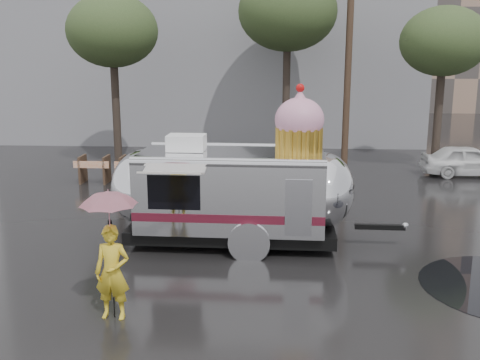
{
  "coord_description": "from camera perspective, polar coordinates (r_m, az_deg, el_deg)",
  "views": [
    {
      "loc": [
        -0.5,
        -9.74,
        4.7
      ],
      "look_at": [
        -1.33,
        3.68,
        1.62
      ],
      "focal_mm": 42.0,
      "sensor_mm": 36.0,
      "label": 1
    }
  ],
  "objects": [
    {
      "name": "tree_right",
      "position": [
        23.66,
        20.0,
        13.01
      ],
      "size": [
        3.36,
        3.36,
        6.42
      ],
      "color": "#382D26",
      "rests_on": "ground"
    },
    {
      "name": "puddles",
      "position": [
        13.59,
        20.47,
        -8.17
      ],
      "size": [
        8.67,
        7.36,
        0.01
      ],
      "color": "black",
      "rests_on": "ground"
    },
    {
      "name": "tree_left",
      "position": [
        23.67,
        -12.84,
        14.48
      ],
      "size": [
        3.64,
        3.64,
        6.95
      ],
      "color": "#382D26",
      "rests_on": "ground"
    },
    {
      "name": "tree_mid",
      "position": [
        24.8,
        4.87,
        16.64
      ],
      "size": [
        4.2,
        4.2,
        8.03
      ],
      "color": "#382D26",
      "rests_on": "ground"
    },
    {
      "name": "person_left",
      "position": [
        10.37,
        -12.84,
        -9.14
      ],
      "size": [
        0.65,
        0.45,
        1.73
      ],
      "primitive_type": "imported",
      "rotation": [
        0.0,
        0.0,
        -0.06
      ],
      "color": "gold",
      "rests_on": "ground"
    },
    {
      "name": "umbrella_pink",
      "position": [
        10.02,
        -13.15,
        -3.29
      ],
      "size": [
        1.22,
        1.22,
        2.38
      ],
      "color": "pink",
      "rests_on": "ground"
    },
    {
      "name": "grey_building",
      "position": [
        33.97,
        -2.5,
        15.92
      ],
      "size": [
        22.0,
        12.0,
        13.0
      ],
      "primitive_type": "cube",
      "color": "slate",
      "rests_on": "ground"
    },
    {
      "name": "airstream_trailer",
      "position": [
        13.84,
        -0.44,
        -0.81
      ],
      "size": [
        7.53,
        2.89,
        4.05
      ],
      "rotation": [
        0.0,
        0.0,
        -0.02
      ],
      "color": "silver",
      "rests_on": "ground"
    },
    {
      "name": "barricade_row",
      "position": [
        20.77,
        -10.63,
        1.07
      ],
      "size": [
        4.3,
        0.8,
        1.0
      ],
      "color": "#473323",
      "rests_on": "ground"
    },
    {
      "name": "ground",
      "position": [
        10.83,
        5.97,
        -12.9
      ],
      "size": [
        120.0,
        120.0,
        0.0
      ],
      "primitive_type": "plane",
      "color": "black",
      "rests_on": "ground"
    },
    {
      "name": "utility_pole",
      "position": [
        23.93,
        10.98,
        12.48
      ],
      "size": [
        1.6,
        0.28,
        9.0
      ],
      "color": "#473323",
      "rests_on": "ground"
    }
  ]
}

